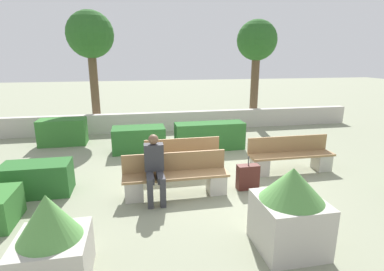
{
  "coord_description": "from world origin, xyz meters",
  "views": [
    {
      "loc": [
        -1.63,
        -6.53,
        2.8
      ],
      "look_at": [
        -0.26,
        0.5,
        0.9
      ],
      "focal_mm": 28.0,
      "sensor_mm": 36.0,
      "label": 1
    }
  ],
  "objects_px": {
    "person_seated_man": "(155,165)",
    "tree_leftmost": "(90,38)",
    "planter_corner_right": "(51,242)",
    "bench_front": "(176,179)",
    "bench_right_side": "(184,161)",
    "planter_corner_left": "(290,209)",
    "suitcase": "(248,177)",
    "tree_center_left": "(257,44)",
    "bench_left_side": "(291,158)"
  },
  "relations": [
    {
      "from": "bench_front",
      "to": "planter_corner_left",
      "type": "relative_size",
      "value": 1.7
    },
    {
      "from": "person_seated_man",
      "to": "tree_leftmost",
      "type": "xyz_separation_m",
      "value": [
        -1.81,
        6.65,
        2.75
      ]
    },
    {
      "from": "planter_corner_left",
      "to": "planter_corner_right",
      "type": "xyz_separation_m",
      "value": [
        -3.27,
        -0.06,
        -0.07
      ]
    },
    {
      "from": "planter_corner_right",
      "to": "person_seated_man",
      "type": "bearing_deg",
      "value": 54.54
    },
    {
      "from": "bench_right_side",
      "to": "suitcase",
      "type": "height_order",
      "value": "bench_right_side"
    },
    {
      "from": "planter_corner_left",
      "to": "tree_center_left",
      "type": "bearing_deg",
      "value": 71.13
    },
    {
      "from": "bench_front",
      "to": "planter_corner_left",
      "type": "xyz_separation_m",
      "value": [
        1.39,
        -2.11,
        0.29
      ]
    },
    {
      "from": "bench_left_side",
      "to": "planter_corner_right",
      "type": "relative_size",
      "value": 1.79
    },
    {
      "from": "bench_front",
      "to": "tree_leftmost",
      "type": "distance_m",
      "value": 7.56
    },
    {
      "from": "person_seated_man",
      "to": "bench_left_side",
      "type": "bearing_deg",
      "value": 14.7
    },
    {
      "from": "person_seated_man",
      "to": "suitcase",
      "type": "distance_m",
      "value": 2.06
    },
    {
      "from": "tree_center_left",
      "to": "bench_right_side",
      "type": "bearing_deg",
      "value": -126.82
    },
    {
      "from": "bench_right_side",
      "to": "tree_center_left",
      "type": "bearing_deg",
      "value": 52.45
    },
    {
      "from": "bench_right_side",
      "to": "suitcase",
      "type": "distance_m",
      "value": 1.63
    },
    {
      "from": "person_seated_man",
      "to": "suitcase",
      "type": "height_order",
      "value": "person_seated_man"
    },
    {
      "from": "person_seated_man",
      "to": "suitcase",
      "type": "xyz_separation_m",
      "value": [
        2.0,
        0.12,
        -0.46
      ]
    },
    {
      "from": "suitcase",
      "to": "bench_right_side",
      "type": "bearing_deg",
      "value": 138.51
    },
    {
      "from": "tree_center_left",
      "to": "person_seated_man",
      "type": "bearing_deg",
      "value": -126.17
    },
    {
      "from": "bench_right_side",
      "to": "tree_center_left",
      "type": "xyz_separation_m",
      "value": [
        3.91,
        5.23,
        2.97
      ]
    },
    {
      "from": "planter_corner_right",
      "to": "tree_center_left",
      "type": "xyz_separation_m",
      "value": [
        6.14,
        8.44,
        2.74
      ]
    },
    {
      "from": "suitcase",
      "to": "person_seated_man",
      "type": "bearing_deg",
      "value": -176.58
    },
    {
      "from": "planter_corner_right",
      "to": "tree_leftmost",
      "type": "height_order",
      "value": "tree_leftmost"
    },
    {
      "from": "person_seated_man",
      "to": "planter_corner_right",
      "type": "relative_size",
      "value": 1.11
    },
    {
      "from": "bench_right_side",
      "to": "suitcase",
      "type": "xyz_separation_m",
      "value": [
        1.22,
        -1.08,
        -0.06
      ]
    },
    {
      "from": "bench_left_side",
      "to": "bench_front",
      "type": "bearing_deg",
      "value": -158.03
    },
    {
      "from": "bench_right_side",
      "to": "planter_corner_left",
      "type": "relative_size",
      "value": 1.45
    },
    {
      "from": "bench_left_side",
      "to": "planter_corner_left",
      "type": "height_order",
      "value": "planter_corner_left"
    },
    {
      "from": "bench_front",
      "to": "planter_corner_left",
      "type": "distance_m",
      "value": 2.54
    },
    {
      "from": "bench_left_side",
      "to": "planter_corner_left",
      "type": "distance_m",
      "value": 3.3
    },
    {
      "from": "suitcase",
      "to": "tree_center_left",
      "type": "bearing_deg",
      "value": 66.87
    },
    {
      "from": "planter_corner_right",
      "to": "planter_corner_left",
      "type": "bearing_deg",
      "value": 0.99
    },
    {
      "from": "bench_left_side",
      "to": "person_seated_man",
      "type": "bearing_deg",
      "value": -157.49
    },
    {
      "from": "bench_left_side",
      "to": "tree_center_left",
      "type": "relative_size",
      "value": 0.5
    },
    {
      "from": "person_seated_man",
      "to": "planter_corner_right",
      "type": "height_order",
      "value": "person_seated_man"
    },
    {
      "from": "bench_right_side",
      "to": "suitcase",
      "type": "bearing_deg",
      "value": -42.22
    },
    {
      "from": "tree_leftmost",
      "to": "bench_left_side",
      "type": "bearing_deg",
      "value": -47.59
    },
    {
      "from": "person_seated_man",
      "to": "planter_corner_right",
      "type": "bearing_deg",
      "value": -125.46
    },
    {
      "from": "bench_front",
      "to": "tree_center_left",
      "type": "distance_m",
      "value": 8.14
    },
    {
      "from": "bench_right_side",
      "to": "tree_leftmost",
      "type": "xyz_separation_m",
      "value": [
        -2.6,
        5.45,
        3.15
      ]
    },
    {
      "from": "bench_right_side",
      "to": "person_seated_man",
      "type": "relative_size",
      "value": 1.4
    },
    {
      "from": "tree_leftmost",
      "to": "bench_right_side",
      "type": "bearing_deg",
      "value": -64.55
    },
    {
      "from": "suitcase",
      "to": "planter_corner_right",
      "type": "bearing_deg",
      "value": -148.15
    },
    {
      "from": "planter_corner_left",
      "to": "tree_leftmost",
      "type": "relative_size",
      "value": 0.29
    },
    {
      "from": "bench_front",
      "to": "bench_right_side",
      "type": "xyz_separation_m",
      "value": [
        0.34,
        1.05,
        -0.01
      ]
    },
    {
      "from": "bench_left_side",
      "to": "person_seated_man",
      "type": "relative_size",
      "value": 1.61
    },
    {
      "from": "bench_left_side",
      "to": "suitcase",
      "type": "xyz_separation_m",
      "value": [
        -1.44,
        -0.78,
        -0.07
      ]
    },
    {
      "from": "bench_front",
      "to": "bench_right_side",
      "type": "relative_size",
      "value": 1.17
    },
    {
      "from": "suitcase",
      "to": "bench_front",
      "type": "bearing_deg",
      "value": 179.05
    },
    {
      "from": "tree_center_left",
      "to": "suitcase",
      "type": "bearing_deg",
      "value": -113.13
    },
    {
      "from": "bench_left_side",
      "to": "tree_center_left",
      "type": "bearing_deg",
      "value": 84.98
    }
  ]
}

